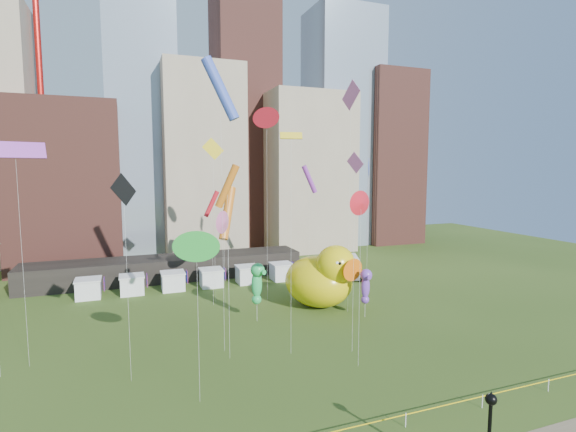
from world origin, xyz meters
name	(u,v)px	position (x,y,z in m)	size (l,w,h in m)	color
skyline	(190,138)	(2.25, 61.06, 21.44)	(101.00, 23.00, 68.00)	brown
crane_right	(325,18)	(30.89, 64.00, 46.90)	(23.00, 1.00, 76.00)	red
pavilion	(168,268)	(-4.00, 42.00, 1.60)	(38.00, 6.00, 3.20)	black
vendor_tents	(211,278)	(1.02, 36.00, 1.11)	(33.24, 2.80, 2.40)	white
big_duck	(322,278)	(11.10, 22.80, 3.39)	(9.58, 10.58, 7.38)	yellow
small_duck	(336,290)	(13.59, 24.06, 1.42)	(4.03, 4.45, 3.10)	white
seahorse_green	(257,280)	(2.88, 20.91, 4.35)	(1.86, 2.09, 6.13)	silver
seahorse_purple	(366,283)	(13.93, 18.00, 3.69)	(1.44, 1.70, 5.23)	silver
lamppost	(489,432)	(6.29, -6.00, 3.20)	(0.55, 0.55, 5.24)	black
box_truck	(349,266)	(21.04, 34.43, 1.46)	(4.75, 7.10, 2.84)	white
kite_0	(361,203)	(7.49, 8.30, 13.00)	(1.80, 1.14, 13.99)	silver
kite_1	(224,222)	(0.99, 27.52, 9.62)	(1.72, 2.34, 10.93)	silver
kite_3	(196,246)	(-5.21, 7.38, 10.62)	(2.04, 0.80, 11.65)	silver
kite_4	(291,140)	(3.33, 12.42, 17.98)	(1.84, 0.64, 18.60)	silver
kite_5	(369,171)	(17.56, 23.86, 15.38)	(1.31, 1.84, 16.91)	silver
kite_6	(227,186)	(-1.79, 13.24, 14.25)	(2.07, 1.63, 16.04)	silver
kite_7	(309,179)	(13.64, 32.31, 14.29)	(2.24, 0.70, 16.20)	silver
kite_8	(212,204)	(-0.29, 27.94, 11.71)	(1.87, 0.98, 13.26)	silver
kite_9	(355,171)	(8.36, 10.83, 15.51)	(0.66, 1.70, 17.05)	silver
kite_10	(124,194)	(-9.51, 12.07, 13.88)	(1.74, 1.64, 15.36)	silver
kite_12	(213,153)	(0.09, 28.53, 17.49)	(2.50, 0.04, 19.17)	silver
kite_13	(220,89)	(-1.86, 14.92, 22.07)	(3.16, 1.70, 24.67)	silver
kite_14	(228,213)	(2.77, 33.50, 10.06)	(3.24, 3.94, 13.46)	silver
kite_15	(15,151)	(-17.06, 17.48, 17.00)	(4.07, 1.86, 17.69)	silver
kite_16	(267,118)	(6.08, 27.33, 21.44)	(1.78, 2.00, 22.67)	silver
kite_17	(351,100)	(13.03, 20.22, 22.86)	(0.45, 3.13, 24.89)	silver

